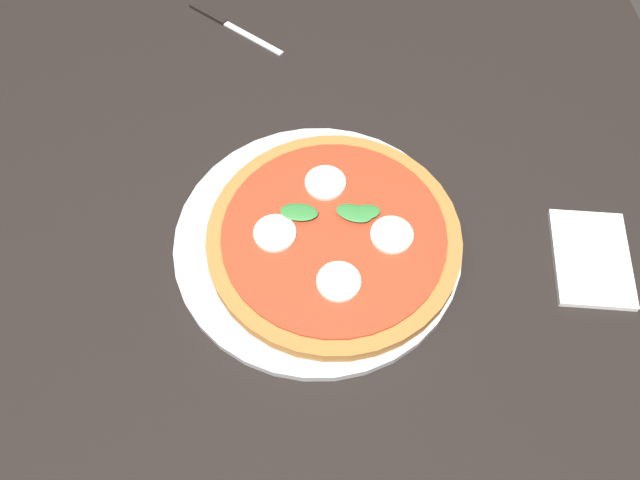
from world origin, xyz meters
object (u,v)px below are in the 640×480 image
(dining_table, at_px, (318,272))
(serving_tray, at_px, (320,242))
(napkin, at_px, (591,258))
(knife, at_px, (224,22))
(pizza, at_px, (334,238))

(dining_table, height_order, serving_tray, serving_tray)
(dining_table, relative_size, serving_tray, 4.46)
(napkin, height_order, knife, napkin)
(serving_tray, relative_size, pizza, 1.15)
(serving_tray, bearing_deg, knife, -165.76)
(dining_table, xyz_separation_m, napkin, (0.06, 0.32, 0.09))
(knife, bearing_deg, serving_tray, 14.24)
(serving_tray, height_order, pizza, pizza)
(dining_table, xyz_separation_m, pizza, (0.01, 0.02, 0.10))
(napkin, bearing_deg, knife, -137.43)
(serving_tray, height_order, knife, serving_tray)
(dining_table, distance_m, pizza, 0.11)
(serving_tray, xyz_separation_m, napkin, (0.06, 0.32, -0.00))
(napkin, relative_size, knife, 0.95)
(dining_table, bearing_deg, serving_tray, 24.42)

